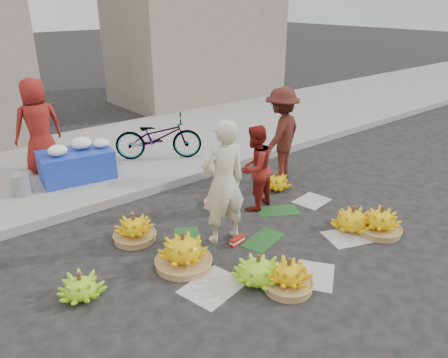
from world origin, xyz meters
TOP-DOWN VIEW (x-y plane):
  - ground at (0.00, 0.00)m, footprint 80.00×80.00m
  - curb at (0.00, 2.20)m, footprint 40.00×0.25m
  - sidewalk at (0.00, 4.30)m, footprint 40.00×4.00m
  - building_right at (4.50, 7.70)m, footprint 5.00×3.00m
  - newspaper_scatter at (0.00, -0.80)m, footprint 3.20×1.80m
  - banana_leaves at (-0.10, 0.20)m, footprint 2.00×1.00m
  - banana_bunch_0 at (-1.32, -0.02)m, footprint 0.80×0.80m
  - banana_bunch_1 at (-0.83, -0.86)m, footprint 0.70×0.70m
  - banana_bunch_2 at (-0.64, -1.17)m, footprint 0.59×0.59m
  - banana_bunch_3 at (1.32, -1.10)m, footprint 0.65×0.65m
  - banana_bunch_4 at (1.11, -0.79)m, footprint 0.71×0.71m
  - banana_bunch_5 at (1.28, 0.92)m, footprint 0.60×0.60m
  - banana_bunch_6 at (-2.56, 0.20)m, footprint 0.52×0.52m
  - banana_bunch_7 at (-1.49, 0.93)m, footprint 0.57×0.57m
  - basket_spare at (0.12, 1.07)m, footprint 0.51×0.51m
  - incense_stack at (-0.45, -0.05)m, footprint 0.24×0.11m
  - vendor_cream at (-0.52, 0.16)m, footprint 0.70×0.53m
  - vendor_red at (0.49, 0.64)m, footprint 0.77×0.66m
  - man_striped at (1.68, 1.24)m, footprint 1.24×0.95m
  - flower_table at (-1.32, 3.31)m, footprint 1.32×0.93m
  - grey_bucket at (-2.30, 3.23)m, footprint 0.31×0.31m
  - flower_vendor at (-1.65, 4.09)m, footprint 0.85×0.56m
  - bicycle at (0.36, 3.30)m, footprint 1.41×1.75m

SIDE VIEW (x-z plane):
  - ground at x=0.00m, z-range 0.00..0.00m
  - newspaper_scatter at x=0.00m, z-range 0.00..0.01m
  - banana_leaves at x=-0.10m, z-range 0.00..0.01m
  - basket_spare at x=0.12m, z-range 0.00..0.05m
  - incense_stack at x=-0.45m, z-range 0.01..0.10m
  - sidewalk at x=0.00m, z-range 0.00..0.12m
  - curb at x=0.00m, z-range 0.00..0.15m
  - banana_bunch_6 at x=-2.56m, z-range -0.02..0.30m
  - banana_bunch_5 at x=1.28m, z-range -0.02..0.30m
  - banana_bunch_4 at x=1.11m, z-range -0.02..0.35m
  - banana_bunch_1 at x=-0.83m, z-range -0.02..0.36m
  - banana_bunch_2 at x=-0.64m, z-range -0.03..0.37m
  - banana_bunch_7 at x=-1.49m, z-range -0.03..0.37m
  - banana_bunch_3 at x=1.32m, z-range -0.03..0.39m
  - banana_bunch_0 at x=-1.32m, z-range -0.03..0.45m
  - grey_bucket at x=-2.30m, z-range 0.12..0.47m
  - flower_table at x=-1.32m, z-range 0.06..0.77m
  - bicycle at x=0.36m, z-range 0.12..1.01m
  - vendor_red at x=0.49m, z-range 0.00..1.36m
  - man_striped at x=1.68m, z-range 0.00..1.69m
  - vendor_cream at x=-0.52m, z-range 0.00..1.72m
  - flower_vendor at x=-1.65m, z-range 0.12..1.84m
  - building_right at x=4.50m, z-range 0.00..5.00m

